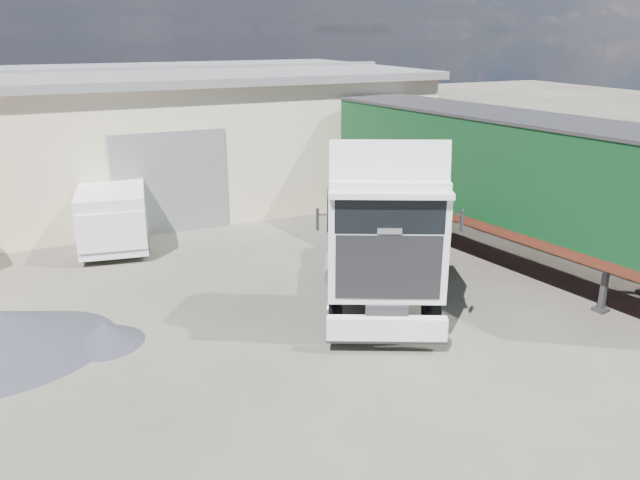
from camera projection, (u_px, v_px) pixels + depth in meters
name	position (u px, v px, depth m)	size (l,w,h in m)	color
ground	(351.00, 341.00, 14.56)	(120.00, 120.00, 0.00)	#282520
warehouse	(40.00, 140.00, 25.16)	(30.60, 12.60, 5.42)	beige
brick_boundary_wall	(548.00, 185.00, 23.84)	(0.35, 26.00, 2.50)	brown
tractor_unit	(381.00, 238.00, 15.55)	(5.34, 7.29, 4.68)	black
box_trailer	(503.00, 171.00, 19.21)	(5.05, 13.85, 4.51)	#2D2D30
panel_van	(114.00, 213.00, 20.90)	(2.81, 5.31, 2.07)	black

